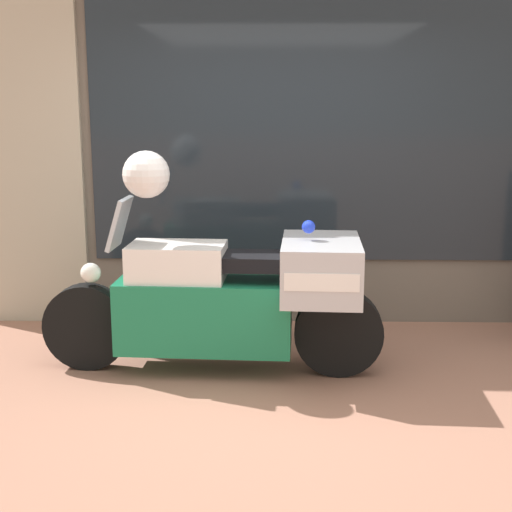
% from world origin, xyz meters
% --- Properties ---
extents(ground_plane, '(60.00, 60.00, 0.00)m').
position_xyz_m(ground_plane, '(0.00, 0.00, 0.00)').
color(ground_plane, '#9E6B56').
extents(shop_building, '(5.21, 0.55, 3.37)m').
position_xyz_m(shop_building, '(-0.41, 2.00, 1.69)').
color(shop_building, '#6B6056').
rests_on(shop_building, ground).
extents(window_display, '(3.79, 0.30, 1.83)m').
position_xyz_m(window_display, '(0.41, 2.03, 0.44)').
color(window_display, slate).
rests_on(window_display, ground).
extents(paramedic_motorcycle, '(2.37, 0.81, 1.22)m').
position_xyz_m(paramedic_motorcycle, '(-0.31, 0.62, 0.55)').
color(paramedic_motorcycle, black).
rests_on(paramedic_motorcycle, ground).
extents(white_helmet, '(0.32, 0.32, 0.32)m').
position_xyz_m(white_helmet, '(-0.91, 0.65, 1.37)').
color(white_helmet, white).
rests_on(white_helmet, paramedic_motorcycle).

